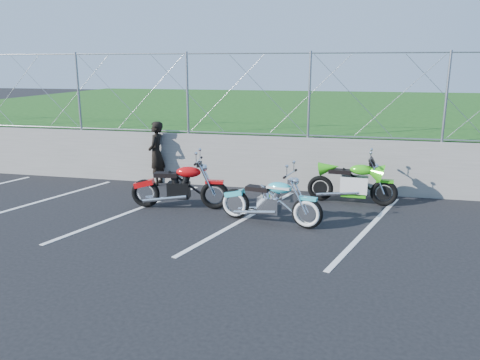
% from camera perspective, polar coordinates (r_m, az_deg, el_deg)
% --- Properties ---
extents(ground, '(90.00, 90.00, 0.00)m').
position_cam_1_polar(ground, '(8.45, -0.88, -6.89)').
color(ground, black).
rests_on(ground, ground).
extents(retaining_wall, '(30.00, 0.22, 1.30)m').
position_cam_1_polar(retaining_wall, '(11.57, 3.21, 2.19)').
color(retaining_wall, slate).
rests_on(retaining_wall, ground).
extents(grass_field, '(30.00, 20.00, 1.30)m').
position_cam_1_polar(grass_field, '(21.38, 7.76, 7.52)').
color(grass_field, '#174512').
rests_on(grass_field, ground).
extents(chain_link_fence, '(28.00, 0.03, 2.00)m').
position_cam_1_polar(chain_link_fence, '(11.35, 3.33, 10.37)').
color(chain_link_fence, gray).
rests_on(chain_link_fence, retaining_wall).
extents(parking_lines, '(18.29, 4.31, 0.01)m').
position_cam_1_polar(parking_lines, '(9.20, 7.93, -5.23)').
color(parking_lines, silver).
rests_on(parking_lines, ground).
extents(cruiser_turquoise, '(2.06, 0.67, 1.04)m').
position_cam_1_polar(cruiser_turquoise, '(9.01, 3.85, -2.78)').
color(cruiser_turquoise, black).
rests_on(cruiser_turquoise, ground).
extents(naked_orange, '(2.12, 0.72, 1.06)m').
position_cam_1_polar(naked_orange, '(10.00, -7.21, -0.95)').
color(naked_orange, black).
rests_on(naked_orange, ground).
extents(sportbike_green, '(1.96, 0.70, 1.01)m').
position_cam_1_polar(sportbike_green, '(10.57, 13.63, -0.51)').
color(sportbike_green, black).
rests_on(sportbike_green, ground).
extents(person_standing, '(0.45, 0.63, 1.62)m').
position_cam_1_polar(person_standing, '(12.02, -10.18, 3.21)').
color(person_standing, black).
rests_on(person_standing, ground).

